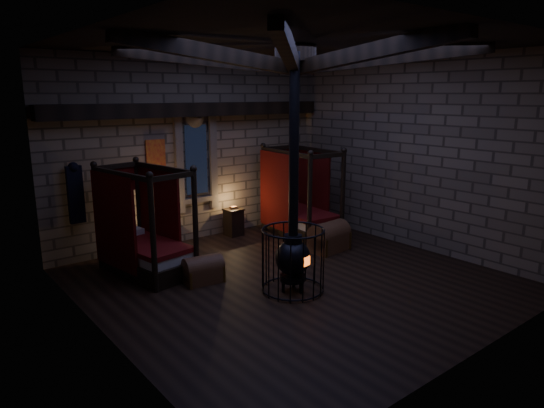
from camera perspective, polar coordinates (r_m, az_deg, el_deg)
room at (r=8.58m, az=2.33°, el=15.16°), size 7.02×7.02×4.29m
bed_left at (r=9.74m, az=-14.77°, el=-4.87°), size 1.33×2.09×2.04m
bed_right at (r=11.91m, az=3.19°, el=-1.14°), size 1.25×2.11×2.11m
trunk_left at (r=9.07m, az=-8.10°, el=-7.73°), size 0.75×0.54×0.51m
trunk_right at (r=10.79m, az=6.71°, el=-3.97°), size 0.95×0.66×0.66m
nightstand_left at (r=10.90m, az=-12.42°, el=-3.57°), size 0.50×0.48×0.88m
nightstand_right at (r=11.88m, az=-4.53°, el=-2.11°), size 0.43×0.41×0.72m
stove at (r=8.47m, az=2.47°, el=-6.02°), size 1.10×1.10×4.05m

